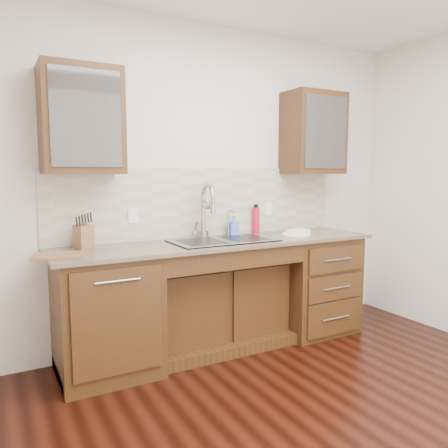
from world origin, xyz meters
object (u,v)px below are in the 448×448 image
soap_bottle (233,226)px  water_bottle (256,220)px  knife_block (83,237)px  plate (296,234)px  cutting_board (60,255)px

soap_bottle → water_bottle: bearing=8.2°
knife_block → soap_bottle: bearing=-7.6°
water_bottle → knife_block: bearing=-175.6°
plate → cutting_board: 1.99m
water_bottle → cutting_board: 1.79m
soap_bottle → knife_block: bearing=-175.7°
plate → cutting_board: cutting_board is taller
water_bottle → knife_block: (-1.56, -0.12, -0.03)m
soap_bottle → water_bottle: water_bottle is taller
water_bottle → cutting_board: size_ratio=0.69×
soap_bottle → plate: size_ratio=0.66×
cutting_board → soap_bottle: bearing=11.5°
soap_bottle → cutting_board: size_ratio=0.50×
soap_bottle → knife_block: knife_block is taller
plate → knife_block: knife_block is taller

